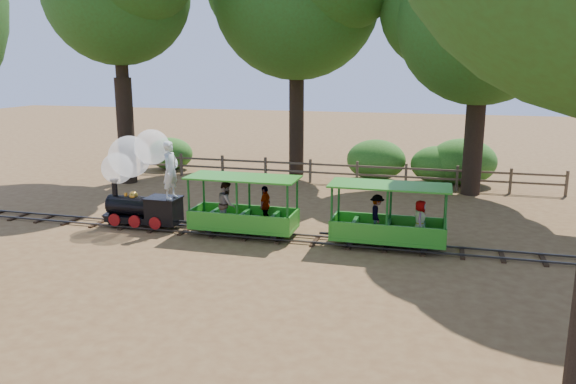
% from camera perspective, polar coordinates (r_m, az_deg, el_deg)
% --- Properties ---
extents(ground, '(90.00, 90.00, 0.00)m').
position_cam_1_polar(ground, '(16.25, -0.67, -4.79)').
color(ground, olive).
rests_on(ground, ground).
extents(track, '(22.00, 1.00, 0.10)m').
position_cam_1_polar(track, '(16.23, -0.67, -4.56)').
color(track, '#3F3D3A').
rests_on(track, ground).
extents(locomotive, '(2.75, 1.27, 3.10)m').
position_cam_1_polar(locomotive, '(17.65, -15.02, 2.02)').
color(locomotive, black).
rests_on(locomotive, ground).
extents(carriage_front, '(3.22, 1.32, 1.68)m').
position_cam_1_polar(carriage_front, '(16.35, -4.67, -1.90)').
color(carriage_front, '#2D8D1E').
rests_on(carriage_front, track).
extents(carriage_rear, '(3.22, 1.35, 1.68)m').
position_cam_1_polar(carriage_rear, '(15.57, 10.32, -3.02)').
color(carriage_rear, '#2D8D1E').
rests_on(carriage_rear, track).
extents(oak_ne, '(7.76, 6.83, 9.62)m').
position_cam_1_polar(oak_ne, '(22.59, 19.13, 16.99)').
color(oak_ne, '#2D2116').
rests_on(oak_ne, ground).
extents(fence, '(18.10, 0.10, 1.00)m').
position_cam_1_polar(fence, '(23.69, 4.64, 2.22)').
color(fence, brown).
rests_on(fence, ground).
extents(shrub_west, '(2.20, 1.69, 1.52)m').
position_cam_1_polar(shrub_west, '(27.52, -11.86, 3.85)').
color(shrub_west, '#2D6B1E').
rests_on(shrub_west, ground).
extents(shrub_mid_w, '(2.55, 1.96, 1.77)m').
position_cam_1_polar(shrub_mid_w, '(24.67, 8.93, 3.24)').
color(shrub_mid_w, '#2D6B1E').
rests_on(shrub_mid_w, ground).
extents(shrub_mid_e, '(2.29, 1.76, 1.58)m').
position_cam_1_polar(shrub_mid_e, '(24.54, 15.00, 2.70)').
color(shrub_mid_e, '#2D6B1E').
rests_on(shrub_mid_e, ground).
extents(shrub_east, '(2.79, 2.15, 1.93)m').
position_cam_1_polar(shrub_east, '(24.53, 17.31, 2.96)').
color(shrub_east, '#2D6B1E').
rests_on(shrub_east, ground).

